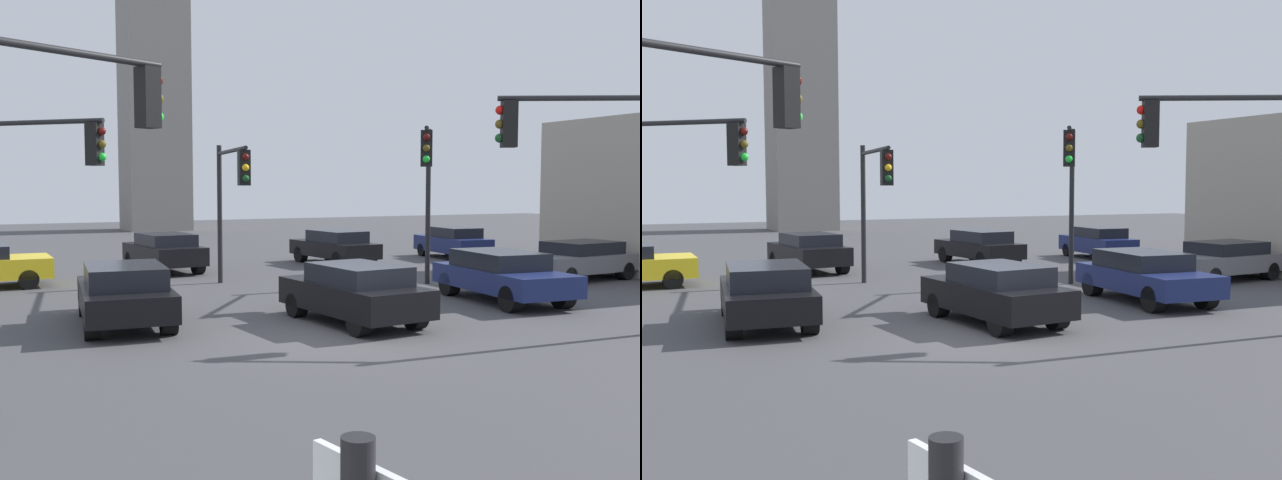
# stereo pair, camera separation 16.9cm
# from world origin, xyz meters

# --- Properties ---
(ground_plane) EXTENTS (104.33, 104.33, 0.00)m
(ground_plane) POSITION_xyz_m (0.00, 0.00, 0.00)
(ground_plane) COLOR #424244
(traffic_light_0) EXTENTS (0.76, 4.10, 4.56)m
(traffic_light_0) POSITION_xyz_m (0.29, 7.41, 3.28)
(traffic_light_0) COLOR black
(traffic_light_0) RESTS_ON ground_plane
(traffic_light_1) EXTENTS (2.45, 3.36, 5.08)m
(traffic_light_1) POSITION_xyz_m (5.56, 4.63, 3.65)
(traffic_light_1) COLOR black
(traffic_light_1) RESTS_ON ground_plane
(traffic_light_2) EXTENTS (3.30, 1.62, 5.52)m
(traffic_light_2) POSITION_xyz_m (-5.79, -2.28, 3.92)
(traffic_light_2) COLOR black
(traffic_light_2) RESTS_ON ground_plane
(traffic_light_3) EXTENTS (3.20, 1.83, 5.50)m
(traffic_light_3) POSITION_xyz_m (5.03, -2.11, 3.85)
(traffic_light_3) COLOR black
(traffic_light_3) RESTS_ON ground_plane
(traffic_light_4) EXTENTS (3.19, 3.05, 5.01)m
(traffic_light_4) POSITION_xyz_m (-5.68, 5.33, 3.62)
(traffic_light_4) COLOR black
(traffic_light_4) RESTS_ON ground_plane
(car_0) EXTENTS (2.21, 4.20, 1.41)m
(car_0) POSITION_xyz_m (1.13, 1.12, 0.74)
(car_0) COLOR black
(car_0) RESTS_ON ground_plane
(car_2) EXTENTS (2.23, 4.46, 1.41)m
(car_2) POSITION_xyz_m (6.59, 12.73, 0.75)
(car_2) COLOR black
(car_2) RESTS_ON ground_plane
(car_4) EXTENTS (2.01, 4.20, 1.40)m
(car_4) POSITION_xyz_m (12.45, 12.64, 0.74)
(car_4) COLOR navy
(car_4) RESTS_ON ground_plane
(car_5) EXTENTS (2.38, 4.63, 1.43)m
(car_5) POSITION_xyz_m (-3.79, 3.26, 0.76)
(car_5) COLOR black
(car_5) RESTS_ON ground_plane
(car_6) EXTENTS (2.39, 4.68, 1.40)m
(car_6) POSITION_xyz_m (6.40, 2.16, 0.75)
(car_6) COLOR navy
(car_6) RESTS_ON ground_plane
(car_7) EXTENTS (4.42, 2.30, 1.32)m
(car_7) POSITION_xyz_m (11.92, 4.72, 0.70)
(car_7) COLOR slate
(car_7) RESTS_ON ground_plane
(car_8) EXTENTS (2.32, 4.35, 1.45)m
(car_8) POSITION_xyz_m (-0.34, 13.27, 0.78)
(car_8) COLOR black
(car_8) RESTS_ON ground_plane
(skyline_tower) EXTENTS (4.39, 4.39, 32.48)m
(skyline_tower) POSITION_xyz_m (5.58, 39.38, 16.24)
(skyline_tower) COLOR gray
(skyline_tower) RESTS_ON ground_plane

